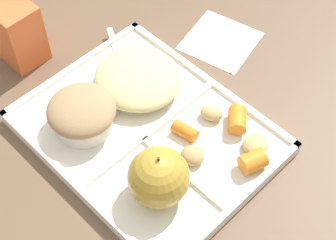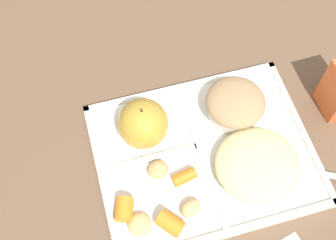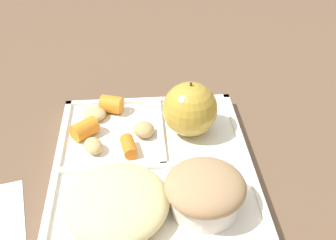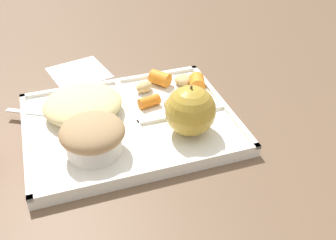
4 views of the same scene
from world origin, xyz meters
name	(u,v)px [view 1 (image 1 of 4)]	position (x,y,z in m)	size (l,w,h in m)	color
ground	(148,136)	(0.00, 0.00, 0.00)	(6.00, 6.00, 0.00)	brown
lunch_tray	(148,133)	(0.00, 0.00, 0.01)	(0.35, 0.27, 0.02)	white
green_apple	(159,177)	(-0.09, 0.06, 0.06)	(0.08, 0.08, 0.09)	#B79333
bran_muffin	(82,114)	(0.07, 0.06, 0.04)	(0.10, 0.10, 0.06)	silver
carrot_slice_large	(185,131)	(-0.04, -0.03, 0.02)	(0.02, 0.02, 0.04)	orange
carrot_slice_back	(253,161)	(-0.15, -0.06, 0.03)	(0.03, 0.03, 0.03)	orange
carrot_slice_near_corner	(237,120)	(-0.08, -0.10, 0.03)	(0.03, 0.03, 0.04)	orange
potato_chunk_golden	(255,145)	(-0.13, -0.09, 0.02)	(0.04, 0.03, 0.02)	tan
potato_chunk_corner	(212,113)	(-0.05, -0.08, 0.03)	(0.02, 0.03, 0.02)	tan
potato_chunk_small	(193,155)	(-0.08, -0.01, 0.03)	(0.03, 0.03, 0.02)	tan
egg_noodle_pile	(138,78)	(0.07, -0.05, 0.03)	(0.13, 0.13, 0.04)	beige
meatball_center	(136,76)	(0.08, -0.05, 0.03)	(0.03, 0.03, 0.03)	#755B4C
meatball_side	(123,67)	(0.10, -0.05, 0.03)	(0.03, 0.03, 0.03)	brown
meatball_front	(129,91)	(0.06, -0.02, 0.03)	(0.03, 0.03, 0.03)	brown
plastic_fork	(120,63)	(0.12, -0.06, 0.02)	(0.13, 0.08, 0.00)	white
milk_carton	(19,34)	(0.25, 0.03, 0.05)	(0.06, 0.06, 0.11)	orange
paper_napkin	(220,41)	(0.05, -0.22, 0.00)	(0.11, 0.11, 0.00)	white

